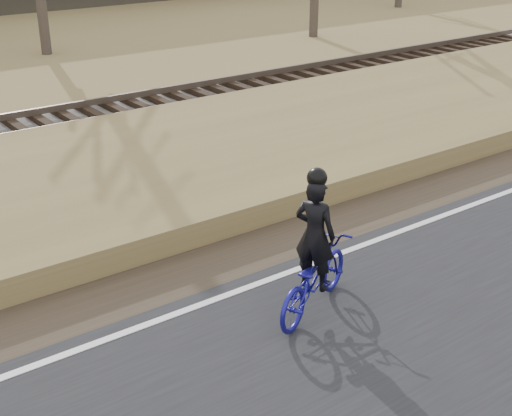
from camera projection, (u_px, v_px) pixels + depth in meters
ground at (297, 281)px, 10.43m from camera, size 120.00×120.00×0.00m
road at (429, 362)px, 8.57m from camera, size 120.00×6.00×0.06m
edge_line at (289, 272)px, 10.55m from camera, size 120.00×0.12×0.01m
shoulder at (249, 250)px, 11.31m from camera, size 120.00×1.60×0.04m
embankment at (156, 183)px, 13.44m from camera, size 120.00×5.00×0.44m
ballast at (75, 133)px, 16.24m from camera, size 120.00×3.00×0.45m
railroad at (74, 120)px, 16.12m from camera, size 120.00×2.40×0.29m
cyclist at (314, 268)px, 9.36m from camera, size 1.95×1.34×2.03m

